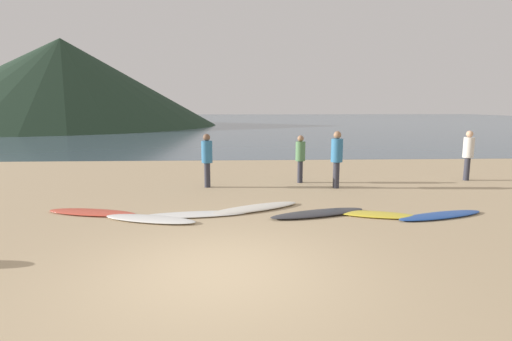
{
  "coord_description": "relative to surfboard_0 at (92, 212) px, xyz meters",
  "views": [
    {
      "loc": [
        0.33,
        -5.95,
        2.57
      ],
      "look_at": [
        0.91,
        6.22,
        0.6
      ],
      "focal_mm": 28.22,
      "sensor_mm": 36.0,
      "label": 1
    }
  ],
  "objects": [
    {
      "name": "person_1",
      "position": [
        5.61,
        3.7,
        0.91
      ],
      "size": [
        0.32,
        0.32,
        1.6
      ],
      "rotation": [
        0.0,
        0.0,
        2.29
      ],
      "color": "#2D2D38",
      "rests_on": "ground"
    },
    {
      "name": "surfboard_3",
      "position": [
        3.93,
        0.18,
        0.01
      ],
      "size": [
        2.46,
        1.64,
        0.09
      ],
      "primitive_type": "ellipsoid",
      "rotation": [
        0.0,
        0.0,
        0.47
      ],
      "color": "silver",
      "rests_on": "ground"
    },
    {
      "name": "surfboard_2",
      "position": [
        2.47,
        -0.3,
        -0.0
      ],
      "size": [
        2.6,
        0.82,
        0.07
      ],
      "primitive_type": "ellipsoid",
      "rotation": [
        0.0,
        0.0,
        0.11
      ],
      "color": "white",
      "rests_on": "ground"
    },
    {
      "name": "surfboard_1",
      "position": [
        1.52,
        -0.67,
        0.01
      ],
      "size": [
        2.28,
        1.2,
        0.09
      ],
      "primitive_type": "ellipsoid",
      "rotation": [
        0.0,
        0.0,
        -0.3
      ],
      "color": "white",
      "rests_on": "ground"
    },
    {
      "name": "person_2",
      "position": [
        11.46,
        3.85,
        0.98
      ],
      "size": [
        0.35,
        0.35,
        1.73
      ],
      "rotation": [
        0.0,
        0.0,
        4.79
      ],
      "color": "#2D2D38",
      "rests_on": "ground"
    },
    {
      "name": "surfboard_0",
      "position": [
        0.0,
        0.0,
        0.0
      ],
      "size": [
        2.34,
        1.11,
        0.07
      ],
      "primitive_type": "ellipsoid",
      "rotation": [
        0.0,
        0.0,
        -0.24
      ],
      "color": "#D84C38",
      "rests_on": "ground"
    },
    {
      "name": "person_0",
      "position": [
        6.6,
        2.75,
        1.02
      ],
      "size": [
        0.36,
        0.36,
        1.79
      ],
      "rotation": [
        0.0,
        0.0,
        1.43
      ],
      "color": "#2D2D38",
      "rests_on": "ground"
    },
    {
      "name": "person_3",
      "position": [
        2.55,
        3.07,
        0.97
      ],
      "size": [
        0.34,
        0.34,
        1.7
      ],
      "rotation": [
        0.0,
        0.0,
        5.02
      ],
      "color": "#2D2D38",
      "rests_on": "ground"
    },
    {
      "name": "surfboard_5",
      "position": [
        6.77,
        -0.52,
        0.0
      ],
      "size": [
        2.05,
        1.1,
        0.08
      ],
      "primitive_type": "ellipsoid",
      "rotation": [
        0.0,
        0.0,
        -0.28
      ],
      "color": "yellow",
      "rests_on": "ground"
    },
    {
      "name": "ground_plane",
      "position": [
        3.17,
        6.39,
        -0.14
      ],
      "size": [
        120.0,
        120.0,
        0.2
      ],
      "primitive_type": "cube",
      "color": "tan",
      "rests_on": "ground"
    },
    {
      "name": "surfboard_6",
      "position": [
        8.24,
        -0.66,
        0.0
      ],
      "size": [
        2.4,
        1.19,
        0.07
      ],
      "primitive_type": "ellipsoid",
      "rotation": [
        0.0,
        0.0,
        0.3
      ],
      "color": "#1E479E",
      "rests_on": "ground"
    },
    {
      "name": "surfboard_4",
      "position": [
        5.41,
        -0.38,
        0.01
      ],
      "size": [
        2.5,
        1.27,
        0.1
      ],
      "primitive_type": "ellipsoid",
      "rotation": [
        0.0,
        0.0,
        0.3
      ],
      "color": "#333338",
      "rests_on": "ground"
    },
    {
      "name": "headland_hill",
      "position": [
        -18.37,
        43.27,
        5.38
      ],
      "size": [
        38.21,
        38.21,
        10.84
      ],
      "primitive_type": "cone",
      "color": "#1E3323",
      "rests_on": "ground"
    },
    {
      "name": "ocean_water",
      "position": [
        3.17,
        59.39,
        -0.04
      ],
      "size": [
        140.0,
        100.0,
        0.01
      ],
      "primitive_type": "cube",
      "color": "#475B6B",
      "rests_on": "ground"
    }
  ]
}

